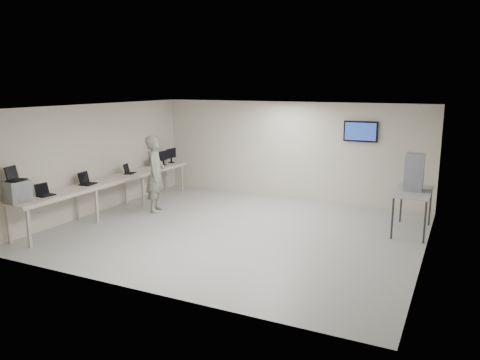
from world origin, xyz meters
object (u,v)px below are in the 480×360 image
at_px(workbench, 112,181).
at_px(soldier, 156,174).
at_px(side_table, 414,193).
at_px(equipment_box, 18,192).

relative_size(workbench, soldier, 3.01).
bearing_deg(side_table, equipment_box, -148.59).
relative_size(workbench, side_table, 3.71).
relative_size(equipment_box, soldier, 0.23).
height_order(equipment_box, soldier, soldier).
xyz_separation_m(workbench, soldier, (0.95, 0.60, 0.17)).
height_order(workbench, equipment_box, equipment_box).
bearing_deg(soldier, equipment_box, 142.71).
distance_m(workbench, equipment_box, 2.77).
distance_m(workbench, soldier, 1.14).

